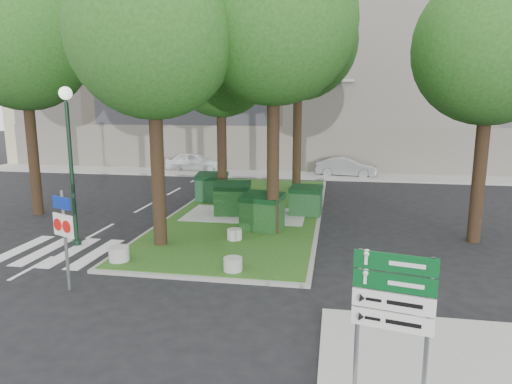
% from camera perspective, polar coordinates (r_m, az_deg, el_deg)
% --- Properties ---
extents(ground, '(120.00, 120.00, 0.00)m').
position_cam_1_polar(ground, '(13.02, -9.66, -10.53)').
color(ground, black).
rests_on(ground, ground).
extents(median_island, '(6.00, 16.00, 0.12)m').
position_cam_1_polar(median_island, '(20.27, -0.76, -2.34)').
color(median_island, '#1E4213').
rests_on(median_island, ground).
extents(median_kerb, '(6.30, 16.30, 0.10)m').
position_cam_1_polar(median_kerb, '(20.27, -0.76, -2.36)').
color(median_kerb, gray).
rests_on(median_kerb, ground).
extents(sidewalk_corner, '(5.00, 4.00, 0.12)m').
position_cam_1_polar(sidewalk_corner, '(9.45, 24.20, -19.76)').
color(sidewalk_corner, '#999993').
rests_on(sidewalk_corner, ground).
extents(building_sidewalk, '(42.00, 3.00, 0.12)m').
position_cam_1_polar(building_sidewalk, '(30.53, 1.99, 2.20)').
color(building_sidewalk, '#999993').
rests_on(building_sidewalk, ground).
extents(zebra_crossing, '(5.00, 3.00, 0.01)m').
position_cam_1_polar(zebra_crossing, '(15.85, -20.79, -7.12)').
color(zebra_crossing, silver).
rests_on(zebra_crossing, ground).
extents(apartment_building, '(41.00, 12.00, 16.00)m').
position_cam_1_polar(apartment_building, '(37.75, 3.73, 15.96)').
color(apartment_building, beige).
rests_on(apartment_building, ground).
extents(tree_median_near_left, '(5.20, 5.20, 10.53)m').
position_cam_1_polar(tree_median_near_left, '(15.23, -12.53, 20.50)').
color(tree_median_near_left, black).
rests_on(tree_median_near_left, ground).
extents(tree_median_near_right, '(5.60, 5.60, 11.46)m').
position_cam_1_polar(tree_median_near_right, '(16.39, 2.65, 22.42)').
color(tree_median_near_right, black).
rests_on(tree_median_near_right, ground).
extents(tree_median_mid, '(4.80, 4.80, 9.99)m').
position_cam_1_polar(tree_median_mid, '(21.17, -4.18, 17.06)').
color(tree_median_mid, black).
rests_on(tree_median_mid, ground).
extents(tree_median_far, '(5.80, 5.80, 11.93)m').
position_cam_1_polar(tree_median_far, '(23.78, 5.63, 19.63)').
color(tree_median_far, black).
rests_on(tree_median_far, ground).
extents(tree_street_left, '(5.40, 5.40, 11.00)m').
position_cam_1_polar(tree_street_left, '(21.70, -26.97, 17.58)').
color(tree_street_left, black).
rests_on(tree_street_left, ground).
extents(tree_street_right, '(5.00, 5.00, 10.06)m').
position_cam_1_polar(tree_street_right, '(17.29, 27.71, 17.25)').
color(tree_street_right, black).
rests_on(tree_street_right, ground).
extents(dumpster_a, '(1.50, 1.08, 1.37)m').
position_cam_1_polar(dumpster_a, '(22.02, -5.55, 0.59)').
color(dumpster_a, '#103C1B').
rests_on(dumpster_a, median_island).
extents(dumpster_b, '(1.61, 1.20, 1.40)m').
position_cam_1_polar(dumpster_b, '(19.23, -2.95, -0.85)').
color(dumpster_b, '#134214').
rests_on(dumpster_b, median_island).
extents(dumpster_c, '(1.71, 1.40, 1.39)m').
position_cam_1_polar(dumpster_c, '(16.93, 0.76, -2.50)').
color(dumpster_c, '#103510').
rests_on(dumpster_c, median_island).
extents(dumpster_d, '(1.42, 1.06, 1.24)m').
position_cam_1_polar(dumpster_d, '(19.32, 6.25, -1.07)').
color(dumpster_d, '#123B17').
rests_on(dumpster_d, median_island).
extents(bollard_left, '(0.59, 0.59, 0.42)m').
position_cam_1_polar(bollard_left, '(14.32, -16.75, -7.41)').
color(bollard_left, '#AAAAA5').
rests_on(bollard_left, median_island).
extents(bollard_right, '(0.53, 0.53, 0.38)m').
position_cam_1_polar(bollard_right, '(12.97, -2.91, -8.99)').
color(bollard_right, '#999994').
rests_on(bollard_right, median_island).
extents(bollard_mid, '(0.51, 0.51, 0.37)m').
position_cam_1_polar(bollard_mid, '(15.81, -2.70, -5.30)').
color(bollard_mid, '#A4A39F').
rests_on(bollard_mid, median_island).
extents(litter_bin, '(0.39, 0.39, 0.69)m').
position_cam_1_polar(litter_bin, '(21.93, 7.10, -0.31)').
color(litter_bin, gold).
rests_on(litter_bin, median_island).
extents(street_lamp, '(0.42, 0.42, 5.27)m').
position_cam_1_polar(street_lamp, '(16.17, -22.26, 5.14)').
color(street_lamp, black).
rests_on(street_lamp, ground).
extents(traffic_sign_pole, '(0.73, 0.36, 2.62)m').
position_cam_1_polar(traffic_sign_pole, '(12.51, -22.82, -4.04)').
color(traffic_sign_pole, slate).
rests_on(traffic_sign_pole, ground).
extents(directional_sign, '(1.20, 0.31, 2.44)m').
position_cam_1_polar(directional_sign, '(7.41, 16.74, -13.38)').
color(directional_sign, slate).
rests_on(directional_sign, sidewalk_corner).
extents(car_white, '(4.03, 1.64, 1.37)m').
position_cam_1_polar(car_white, '(32.55, -7.72, 3.77)').
color(car_white, white).
rests_on(car_white, ground).
extents(car_silver, '(4.05, 1.81, 1.29)m').
position_cam_1_polar(car_silver, '(30.52, 11.26, 3.10)').
color(car_silver, '#929599').
rests_on(car_silver, ground).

